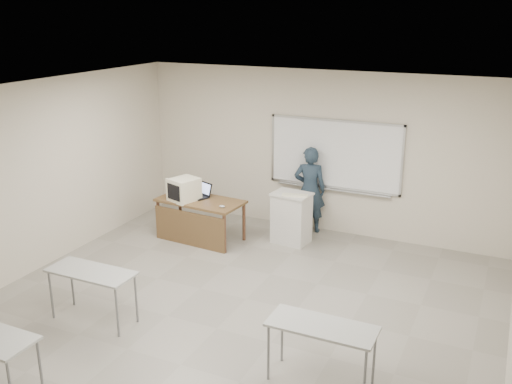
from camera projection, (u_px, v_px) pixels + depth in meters
The scene contains 10 objects.
floor at pixel (217, 329), 7.51m from camera, with size 7.00×8.00×0.01m, color gray.
whiteboard at pixel (335, 155), 10.36m from camera, with size 2.48×0.10×1.31m.
student_desks at pixel (155, 335), 6.14m from camera, with size 4.40×2.20×0.73m.
instructor_desk at pixel (198, 212), 10.19m from camera, with size 1.55×0.77×0.75m.
podium at pixel (291, 218), 10.16m from camera, with size 0.66×0.49×0.93m.
crt_monitor at pixel (184, 189), 10.16m from camera, with size 0.44×0.49×0.42m.
laptop at pixel (200, 194), 10.39m from camera, with size 0.35×0.32×0.26m.
mouse at pixel (222, 206), 9.83m from camera, with size 0.11×0.07×0.04m, color #ABAFB2.
keyboard at pixel (295, 195), 9.87m from camera, with size 0.45×0.15×0.02m, color #F0EAC8.
presenter at pixel (310, 190), 10.59m from camera, with size 0.60×0.39×1.63m, color black.
Camera 1 is at (3.26, -5.76, 4.02)m, focal length 40.00 mm.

